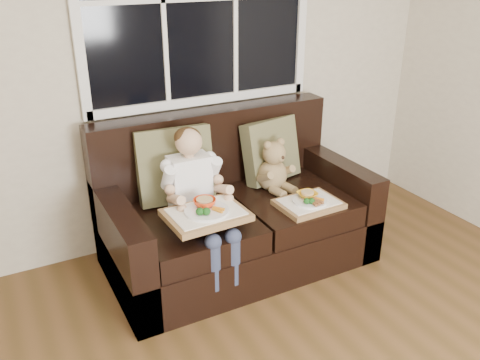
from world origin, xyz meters
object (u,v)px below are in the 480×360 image
loveseat (234,216)px  tray_left (206,213)px  child (196,188)px  tray_right (309,202)px  teddy_bear (274,169)px

loveseat → tray_left: loveseat is taller
child → tray_right: (0.67, -0.22, -0.15)m
child → tray_right: 0.72m
tray_left → tray_right: (0.71, -0.00, -0.10)m
child → tray_left: child is taller
loveseat → teddy_bear: 0.41m
loveseat → child: child is taller
tray_left → tray_right: 0.71m
tray_left → child: bearing=77.8°
loveseat → tray_right: (0.36, -0.34, 0.17)m
teddy_bear → tray_right: 0.36m
loveseat → tray_left: (-0.35, -0.34, 0.27)m
child → tray_left: size_ratio=1.78×
teddy_bear → tray_right: size_ratio=0.93×
child → tray_right: bearing=-18.3°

